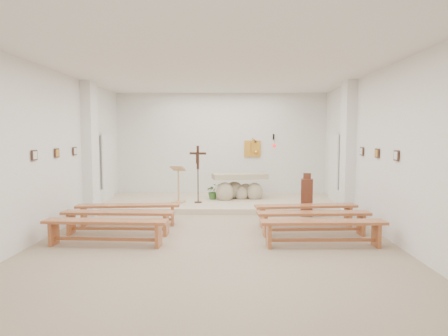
{
  "coord_description": "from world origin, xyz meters",
  "views": [
    {
      "loc": [
        0.32,
        -8.42,
        2.11
      ],
      "look_at": [
        0.15,
        1.6,
        1.28
      ],
      "focal_mm": 32.0,
      "sensor_mm": 36.0,
      "label": 1
    }
  ],
  "objects_px": {
    "altar": "(239,188)",
    "lectern": "(178,184)",
    "bench_left_second": "(118,217)",
    "donation_pedestal": "(307,197)",
    "bench_right_second": "(313,218)",
    "bench_left_third": "(106,226)",
    "crucifix_stand": "(198,170)",
    "bench_right_front": "(306,210)",
    "bench_left_front": "(129,210)",
    "bench_right_third": "(323,227)"
  },
  "relations": [
    {
      "from": "bench_left_second",
      "to": "bench_right_third",
      "type": "bearing_deg",
      "value": -10.15
    },
    {
      "from": "lectern",
      "to": "bench_left_third",
      "type": "height_order",
      "value": "lectern"
    },
    {
      "from": "bench_left_third",
      "to": "bench_right_front",
      "type": "bearing_deg",
      "value": 25.17
    },
    {
      "from": "altar",
      "to": "bench_right_second",
      "type": "relative_size",
      "value": 0.74
    },
    {
      "from": "lectern",
      "to": "bench_left_front",
      "type": "bearing_deg",
      "value": -96.38
    },
    {
      "from": "altar",
      "to": "lectern",
      "type": "xyz_separation_m",
      "value": [
        -1.78,
        -0.71,
        0.21
      ]
    },
    {
      "from": "crucifix_stand",
      "to": "bench_right_third",
      "type": "bearing_deg",
      "value": -39.6
    },
    {
      "from": "bench_right_front",
      "to": "bench_right_third",
      "type": "bearing_deg",
      "value": -96.57
    },
    {
      "from": "crucifix_stand",
      "to": "donation_pedestal",
      "type": "distance_m",
      "value": 3.2
    },
    {
      "from": "lectern",
      "to": "crucifix_stand",
      "type": "bearing_deg",
      "value": 13.14
    },
    {
      "from": "donation_pedestal",
      "to": "bench_left_third",
      "type": "xyz_separation_m",
      "value": [
        -4.37,
        -2.89,
        -0.12
      ]
    },
    {
      "from": "lectern",
      "to": "donation_pedestal",
      "type": "height_order",
      "value": "lectern"
    },
    {
      "from": "altar",
      "to": "bench_right_second",
      "type": "xyz_separation_m",
      "value": [
        1.48,
        -3.89,
        -0.1
      ]
    },
    {
      "from": "bench_left_third",
      "to": "lectern",
      "type": "bearing_deg",
      "value": 80.55
    },
    {
      "from": "bench_right_second",
      "to": "bench_right_third",
      "type": "bearing_deg",
      "value": -93.62
    },
    {
      "from": "crucifix_stand",
      "to": "bench_left_second",
      "type": "relative_size",
      "value": 0.7
    },
    {
      "from": "crucifix_stand",
      "to": "bench_right_front",
      "type": "height_order",
      "value": "crucifix_stand"
    },
    {
      "from": "bench_left_second",
      "to": "bench_right_third",
      "type": "relative_size",
      "value": 1.0
    },
    {
      "from": "bench_left_second",
      "to": "donation_pedestal",
      "type": "bearing_deg",
      "value": 26.59
    },
    {
      "from": "lectern",
      "to": "bench_right_front",
      "type": "distance_m",
      "value": 4.01
    },
    {
      "from": "altar",
      "to": "bench_left_third",
      "type": "distance_m",
      "value": 5.43
    },
    {
      "from": "altar",
      "to": "bench_right_front",
      "type": "distance_m",
      "value": 3.38
    },
    {
      "from": "bench_left_second",
      "to": "bench_right_second",
      "type": "xyz_separation_m",
      "value": [
        4.12,
        0.0,
        0.0
      ]
    },
    {
      "from": "lectern",
      "to": "bench_right_third",
      "type": "distance_m",
      "value": 5.19
    },
    {
      "from": "donation_pedestal",
      "to": "bench_right_third",
      "type": "bearing_deg",
      "value": -84.27
    },
    {
      "from": "bench_right_front",
      "to": "bench_left_second",
      "type": "xyz_separation_m",
      "value": [
        -4.12,
        -0.86,
        0.0
      ]
    },
    {
      "from": "bench_left_third",
      "to": "bench_right_third",
      "type": "xyz_separation_m",
      "value": [
        4.12,
        -0.0,
        0.0
      ]
    },
    {
      "from": "altar",
      "to": "bench_right_front",
      "type": "xyz_separation_m",
      "value": [
        1.48,
        -3.03,
        -0.1
      ]
    },
    {
      "from": "crucifix_stand",
      "to": "bench_right_second",
      "type": "height_order",
      "value": "crucifix_stand"
    },
    {
      "from": "bench_right_front",
      "to": "bench_right_second",
      "type": "distance_m",
      "value": 0.86
    },
    {
      "from": "bench_right_second",
      "to": "bench_right_third",
      "type": "relative_size",
      "value": 1.0
    },
    {
      "from": "crucifix_stand",
      "to": "lectern",
      "type": "bearing_deg",
      "value": -164.23
    },
    {
      "from": "bench_left_front",
      "to": "bench_right_front",
      "type": "height_order",
      "value": "same"
    },
    {
      "from": "lectern",
      "to": "bench_left_front",
      "type": "height_order",
      "value": "lectern"
    },
    {
      "from": "crucifix_stand",
      "to": "bench_right_front",
      "type": "distance_m",
      "value": 3.62
    },
    {
      "from": "bench_left_front",
      "to": "bench_left_second",
      "type": "xyz_separation_m",
      "value": [
        -0.0,
        -0.86,
        0.0
      ]
    },
    {
      "from": "crucifix_stand",
      "to": "bench_right_second",
      "type": "xyz_separation_m",
      "value": [
        2.69,
        -3.16,
        -0.73
      ]
    },
    {
      "from": "bench_right_second",
      "to": "lectern",
      "type": "bearing_deg",
      "value": 132.13
    },
    {
      "from": "lectern",
      "to": "crucifix_stand",
      "type": "height_order",
      "value": "crucifix_stand"
    },
    {
      "from": "bench_right_front",
      "to": "bench_left_third",
      "type": "distance_m",
      "value": 4.46
    },
    {
      "from": "altar",
      "to": "lectern",
      "type": "distance_m",
      "value": 1.93
    },
    {
      "from": "lectern",
      "to": "donation_pedestal",
      "type": "bearing_deg",
      "value": -3.95
    },
    {
      "from": "bench_right_front",
      "to": "bench_right_third",
      "type": "height_order",
      "value": "same"
    },
    {
      "from": "crucifix_stand",
      "to": "bench_left_front",
      "type": "height_order",
      "value": "crucifix_stand"
    },
    {
      "from": "bench_left_front",
      "to": "bench_left_second",
      "type": "bearing_deg",
      "value": -95.54
    },
    {
      "from": "crucifix_stand",
      "to": "donation_pedestal",
      "type": "bearing_deg",
      "value": -4.39
    },
    {
      "from": "donation_pedestal",
      "to": "bench_right_second",
      "type": "distance_m",
      "value": 2.06
    },
    {
      "from": "bench_right_second",
      "to": "bench_left_third",
      "type": "xyz_separation_m",
      "value": [
        -4.12,
        -0.86,
        0.0
      ]
    },
    {
      "from": "bench_left_second",
      "to": "bench_right_second",
      "type": "height_order",
      "value": "same"
    },
    {
      "from": "donation_pedestal",
      "to": "bench_left_second",
      "type": "height_order",
      "value": "donation_pedestal"
    }
  ]
}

